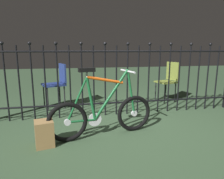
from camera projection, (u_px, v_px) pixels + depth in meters
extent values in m
plane|color=#334A31|center=(128.00, 128.00, 2.95)|extent=(20.00, 20.00, 0.00)
cylinder|color=black|center=(6.00, 84.00, 3.13)|extent=(0.03, 0.03, 1.20)
sphere|color=black|center=(2.00, 43.00, 3.00)|extent=(0.06, 0.06, 0.06)
cylinder|color=black|center=(19.00, 84.00, 3.16)|extent=(0.03, 0.03, 1.20)
cylinder|color=black|center=(33.00, 84.00, 3.20)|extent=(0.03, 0.03, 1.20)
sphere|color=black|center=(29.00, 43.00, 3.08)|extent=(0.06, 0.06, 0.06)
cylinder|color=black|center=(45.00, 83.00, 3.24)|extent=(0.03, 0.03, 1.20)
cylinder|color=black|center=(58.00, 83.00, 3.28)|extent=(0.03, 0.03, 1.20)
sphere|color=black|center=(56.00, 43.00, 3.15)|extent=(0.06, 0.06, 0.06)
cylinder|color=black|center=(70.00, 82.00, 3.31)|extent=(0.03, 0.03, 1.20)
cylinder|color=black|center=(82.00, 82.00, 3.35)|extent=(0.03, 0.03, 1.20)
sphere|color=black|center=(81.00, 44.00, 3.23)|extent=(0.06, 0.06, 0.06)
cylinder|color=black|center=(94.00, 82.00, 3.39)|extent=(0.03, 0.03, 1.20)
cylinder|color=black|center=(105.00, 81.00, 3.42)|extent=(0.03, 0.03, 1.20)
sphere|color=black|center=(105.00, 44.00, 3.30)|extent=(0.06, 0.06, 0.06)
cylinder|color=black|center=(116.00, 81.00, 3.46)|extent=(0.03, 0.03, 1.20)
cylinder|color=black|center=(127.00, 81.00, 3.50)|extent=(0.03, 0.03, 1.20)
sphere|color=black|center=(128.00, 44.00, 3.38)|extent=(0.06, 0.06, 0.06)
cylinder|color=black|center=(138.00, 80.00, 3.54)|extent=(0.03, 0.03, 1.20)
cylinder|color=black|center=(149.00, 80.00, 3.57)|extent=(0.03, 0.03, 1.20)
sphere|color=black|center=(150.00, 44.00, 3.45)|extent=(0.06, 0.06, 0.06)
cylinder|color=black|center=(159.00, 80.00, 3.61)|extent=(0.03, 0.03, 1.20)
cylinder|color=black|center=(169.00, 79.00, 3.65)|extent=(0.03, 0.03, 1.20)
sphere|color=black|center=(171.00, 44.00, 3.52)|extent=(0.06, 0.06, 0.06)
cylinder|color=black|center=(179.00, 79.00, 3.69)|extent=(0.03, 0.03, 1.20)
cylinder|color=black|center=(189.00, 79.00, 3.72)|extent=(0.03, 0.03, 1.20)
sphere|color=black|center=(191.00, 44.00, 3.60)|extent=(0.06, 0.06, 0.06)
cylinder|color=black|center=(198.00, 79.00, 3.76)|extent=(0.03, 0.03, 1.20)
cylinder|color=black|center=(207.00, 78.00, 3.80)|extent=(0.03, 0.03, 1.20)
sphere|color=black|center=(211.00, 44.00, 3.67)|extent=(0.06, 0.06, 0.06)
cylinder|color=black|center=(216.00, 78.00, 3.83)|extent=(0.03, 0.03, 1.20)
cylinder|color=black|center=(118.00, 102.00, 3.54)|extent=(4.39, 0.03, 0.03)
cylinder|color=black|center=(118.00, 51.00, 3.37)|extent=(4.39, 0.03, 0.03)
torus|color=black|center=(67.00, 122.00, 2.47)|extent=(0.51, 0.15, 0.51)
cylinder|color=silver|center=(67.00, 122.00, 2.47)|extent=(0.09, 0.05, 0.08)
torus|color=black|center=(134.00, 113.00, 2.82)|extent=(0.51, 0.15, 0.51)
cylinder|color=silver|center=(134.00, 113.00, 2.82)|extent=(0.09, 0.05, 0.08)
cylinder|color=#19592D|center=(111.00, 94.00, 2.63)|extent=(0.49, 0.13, 0.65)
cylinder|color=#EA5914|center=(105.00, 80.00, 2.56)|extent=(0.49, 0.13, 0.14)
cylinder|color=#19592D|center=(91.00, 99.00, 2.53)|extent=(0.13, 0.06, 0.57)
cylinder|color=#19592D|center=(82.00, 121.00, 2.54)|extent=(0.35, 0.10, 0.04)
cylinder|color=#19592D|center=(77.00, 100.00, 2.47)|extent=(0.28, 0.08, 0.56)
cylinder|color=#19592D|center=(131.00, 92.00, 2.74)|extent=(0.15, 0.06, 0.63)
cylinder|color=silver|center=(128.00, 70.00, 2.66)|extent=(0.03, 0.03, 0.02)
cylinder|color=silver|center=(128.00, 71.00, 2.66)|extent=(0.10, 0.40, 0.03)
cylinder|color=silver|center=(87.00, 74.00, 2.45)|extent=(0.03, 0.03, 0.07)
cube|color=black|center=(87.00, 70.00, 2.44)|extent=(0.21, 0.13, 0.05)
cylinder|color=silver|center=(95.00, 120.00, 2.61)|extent=(0.18, 0.05, 0.18)
cylinder|color=black|center=(165.00, 94.00, 4.25)|extent=(0.02, 0.02, 0.42)
cylinder|color=black|center=(156.00, 91.00, 4.51)|extent=(0.02, 0.02, 0.42)
cylinder|color=black|center=(175.00, 93.00, 4.38)|extent=(0.02, 0.02, 0.42)
cylinder|color=black|center=(166.00, 90.00, 4.64)|extent=(0.02, 0.02, 0.42)
cube|color=olive|center=(166.00, 82.00, 4.40)|extent=(0.46, 0.46, 0.03)
cube|color=olive|center=(172.00, 71.00, 4.44)|extent=(0.13, 0.35, 0.40)
cylinder|color=black|center=(48.00, 99.00, 3.73)|extent=(0.02, 0.02, 0.45)
cylinder|color=black|center=(44.00, 96.00, 4.00)|extent=(0.02, 0.02, 0.45)
cylinder|color=black|center=(65.00, 97.00, 3.89)|extent=(0.02, 0.02, 0.45)
cylinder|color=black|center=(60.00, 94.00, 4.16)|extent=(0.02, 0.02, 0.45)
cube|color=navy|center=(53.00, 85.00, 3.90)|extent=(0.51, 0.51, 0.03)
cube|color=navy|center=(63.00, 73.00, 3.95)|extent=(0.16, 0.37, 0.37)
cube|color=olive|center=(44.00, 133.00, 2.38)|extent=(0.25, 0.25, 0.31)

